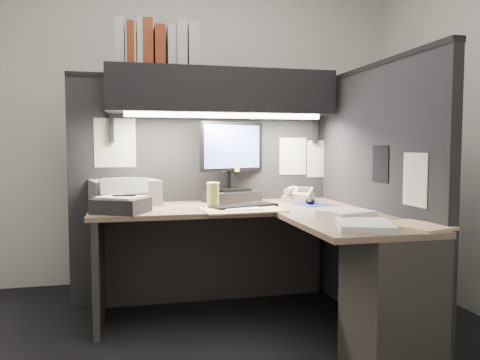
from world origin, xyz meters
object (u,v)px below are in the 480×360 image
Objects in this scene: desk at (299,267)px; coffee_cup at (213,195)px; monitor at (232,170)px; telephone at (298,196)px; keyboard at (244,206)px; notebook_stack at (121,206)px; overhead_shelf at (222,92)px; printer at (125,192)px.

coffee_cup reaches higher than desk.
monitor is 0.35m from coffee_cup.
telephone is at bearing 70.43° from desk.
keyboard is 0.77m from notebook_stack.
coffee_cup is (-0.19, -0.26, -0.15)m from monitor.
keyboard is 0.22m from coffee_cup.
desk is at bearing -84.09° from keyboard.
overhead_shelf is 7.59× the size of telephone.
coffee_cup is (-0.64, -0.14, 0.03)m from telephone.
telephone is 0.66m from coffee_cup.
coffee_cup is at bearing -115.62° from overhead_shelf.
notebook_stack is at bearing -175.48° from monitor.
desk is at bearing -99.37° from monitor.
monitor is 2.77× the size of telephone.
telephone is at bearing 12.49° from coffee_cup.
coffee_cup is (-0.18, 0.11, 0.06)m from keyboard.
notebook_stack is (-0.02, -0.39, -0.04)m from printer.
telephone reaches higher than desk.
printer is at bearing 158.37° from monitor.
notebook_stack reaches higher than keyboard.
printer reaches higher than notebook_stack.
overhead_shelf is 0.95m from printer.
printer is (-0.56, 0.23, 0.01)m from coffee_cup.
overhead_shelf is at bearing -152.75° from telephone.
keyboard reaches higher than desk.
overhead_shelf reaches higher than printer.
overhead_shelf is 3.66× the size of printer.
keyboard is at bearing 4.07° from notebook_stack.
notebook_stack is (-0.98, 0.38, 0.33)m from desk.
monitor is 3.78× the size of coffee_cup.
desk is at bearing -68.21° from overhead_shelf.
printer is at bearing 141.46° from desk.
desk is 0.80m from telephone.
coffee_cup reaches higher than keyboard.
notebook_stack reaches higher than desk.
telephone is 1.36× the size of coffee_cup.
printer is (-0.97, 0.77, 0.37)m from desk.
telephone is 0.71× the size of notebook_stack.
keyboard is 2.17× the size of telephone.
desk is 0.98m from monitor.
desk is 5.90× the size of notebook_stack.
notebook_stack reaches higher than telephone.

